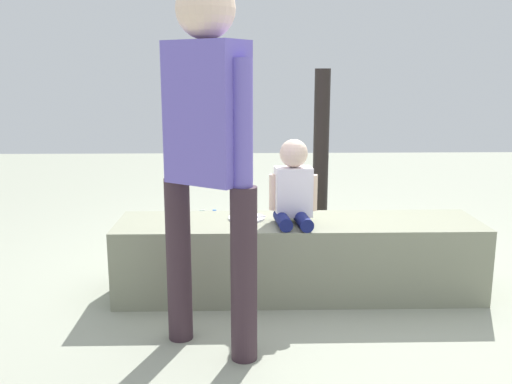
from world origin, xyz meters
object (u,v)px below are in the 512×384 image
water_bottle_near_gift (215,225)px  handbag_black_leather (407,251)px  handbag_brown_canvas (259,240)px  party_cup_red (170,238)px  adult_standing (208,137)px  gift_bag (195,233)px  cake_plate (247,215)px  child_seated (293,187)px

water_bottle_near_gift → handbag_black_leather: (1.33, -0.72, 0.01)m
water_bottle_near_gift → handbag_brown_canvas: 0.54m
party_cup_red → handbag_black_leather: size_ratio=0.33×
water_bottle_near_gift → handbag_black_leather: 1.52m
party_cup_red → handbag_brown_canvas: size_ratio=0.36×
adult_standing → gift_bag: (-0.20, 1.49, -0.88)m
cake_plate → water_bottle_near_gift: size_ratio=0.95×
cake_plate → gift_bag: cake_plate is taller
gift_bag → handbag_black_leather: bearing=-15.1°
water_bottle_near_gift → handbag_black_leather: handbag_black_leather is taller
gift_bag → party_cup_red: size_ratio=2.87×
cake_plate → water_bottle_near_gift: 1.17m
cake_plate → gift_bag: (-0.37, 0.76, -0.33)m
gift_bag → water_bottle_near_gift: 0.35m
child_seated → handbag_brown_canvas: (-0.17, 0.75, -0.55)m
gift_bag → handbag_black_leather: size_ratio=0.94×
cake_plate → party_cup_red: size_ratio=2.02×
water_bottle_near_gift → party_cup_red: (-0.34, -0.15, -0.05)m
adult_standing → handbag_black_leather: bearing=40.9°
cake_plate → handbag_black_leather: size_ratio=0.66×
child_seated → adult_standing: bearing=-124.6°
adult_standing → handbag_brown_canvas: adult_standing is taller
gift_bag → handbag_brown_canvas: 0.48m
gift_bag → handbag_brown_canvas: bearing=-11.6°
child_seated → handbag_black_leather: 1.08m
party_cup_red → handbag_brown_canvas: (0.67, -0.27, 0.06)m
party_cup_red → handbag_black_leather: handbag_black_leather is taller
gift_bag → handbag_brown_canvas: size_ratio=1.02×
child_seated → adult_standing: (-0.45, -0.64, 0.36)m
handbag_black_leather → child_seated: bearing=-151.1°
cake_plate → handbag_brown_canvas: 0.76m
child_seated → handbag_brown_canvas: child_seated is taller
child_seated → water_bottle_near_gift: bearing=113.7°
child_seated → adult_standing: 0.86m
gift_bag → handbag_brown_canvas: (0.47, -0.10, -0.03)m
cake_plate → handbag_black_leather: 1.20m
child_seated → gift_bag: child_seated is taller
water_bottle_near_gift → cake_plate: bearing=-77.1°
adult_standing → handbag_black_leather: adult_standing is taller
adult_standing → gift_bag: size_ratio=5.31×
cake_plate → water_bottle_near_gift: bearing=102.9°
adult_standing → party_cup_red: bearing=103.6°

